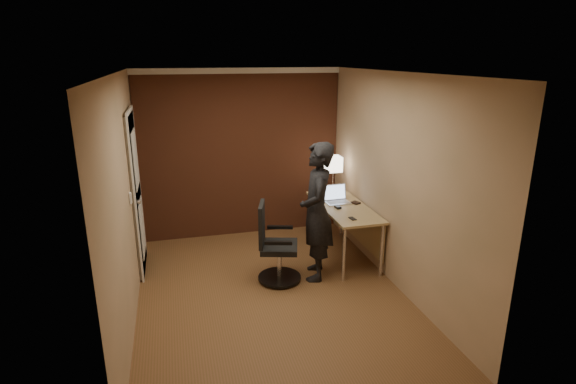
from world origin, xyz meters
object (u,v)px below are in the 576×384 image
object	(u,v)px
desk	(348,214)
phone	(352,219)
laptop	(336,197)
person	(317,212)
office_chair	(274,248)
mouse	(338,207)
wallet	(356,203)
desk_lamp	(333,164)

from	to	relation	value
desk	phone	bearing A→B (deg)	-106.85
laptop	person	bearing A→B (deg)	-126.97
phone	office_chair	bearing A→B (deg)	172.66
desk	office_chair	size ratio (longest dim) A/B	1.54
mouse	desk	bearing A→B (deg)	15.53
mouse	office_chair	xyz separation A→B (m)	(-0.95, -0.38, -0.32)
phone	person	size ratio (longest dim) A/B	0.07
phone	desk	bearing A→B (deg)	68.41
wallet	office_chair	distance (m)	1.40
mouse	person	distance (m)	0.59
phone	office_chair	world-z (taller)	office_chair
desk_lamp	laptop	bearing A→B (deg)	-103.99
wallet	phone	bearing A→B (deg)	-116.45
desk	desk_lamp	size ratio (longest dim) A/B	2.80
phone	wallet	bearing A→B (deg)	58.81
desk	wallet	size ratio (longest dim) A/B	13.64
mouse	phone	world-z (taller)	mouse
laptop	person	xyz separation A→B (m)	(-0.50, -0.66, 0.06)
office_chair	laptop	bearing A→B (deg)	32.13
desk	desk_lamp	world-z (taller)	desk_lamp
mouse	phone	distance (m)	0.43
desk	mouse	xyz separation A→B (m)	(-0.19, -0.08, 0.14)
wallet	office_chair	bearing A→B (deg)	-158.07
desk_lamp	office_chair	size ratio (longest dim) A/B	0.55
mouse	desk_lamp	bearing A→B (deg)	66.80
wallet	mouse	bearing A→B (deg)	-157.75
desk	wallet	world-z (taller)	wallet
desk	office_chair	world-z (taller)	office_chair
wallet	person	xyz separation A→B (m)	(-0.73, -0.53, 0.11)
office_chair	mouse	bearing A→B (deg)	21.83
laptop	wallet	distance (m)	0.28
mouse	laptop	bearing A→B (deg)	65.63
laptop	mouse	size ratio (longest dim) A/B	3.38
desk_lamp	mouse	bearing A→B (deg)	-104.66
desk	phone	size ratio (longest dim) A/B	13.04
desk	mouse	distance (m)	0.25
office_chair	phone	bearing A→B (deg)	-2.61
phone	wallet	xyz separation A→B (m)	(0.28, 0.55, 0.01)
laptop	desk_lamp	bearing A→B (deg)	76.01
mouse	phone	size ratio (longest dim) A/B	0.87
office_chair	person	xyz separation A→B (m)	(0.53, -0.02, 0.42)
desk	wallet	xyz separation A→B (m)	(0.12, 0.04, 0.14)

